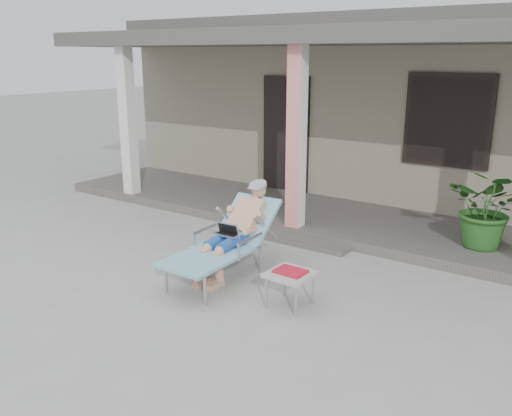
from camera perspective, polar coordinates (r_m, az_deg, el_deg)
The scene contains 8 objects.
ground at distance 6.56m, azimuth -5.70°, elevation -7.84°, with size 60.00×60.00×0.00m, color #9E9E99.
house at distance 11.75m, azimuth 15.37°, elevation 10.67°, with size 10.40×5.40×3.30m.
porch_deck at distance 8.88m, azimuth 6.89°, elevation -0.93°, with size 10.00×2.00×0.15m, color #605B56.
porch_overhang at distance 8.45m, azimuth 7.35°, elevation 16.86°, with size 10.00×2.30×2.85m.
porch_step at distance 7.94m, azimuth 2.96°, elevation -3.18°, with size 2.00×0.30×0.07m, color #605B56.
lounger at distance 6.54m, azimuth -2.79°, elevation -1.20°, with size 0.70×1.79×1.15m.
side_table at distance 5.84m, azimuth 3.63°, elevation -7.14°, with size 0.47×0.47×0.41m.
potted_palm at distance 7.69m, azimuth 23.27°, elevation -0.09°, with size 0.96×0.83×1.07m, color #26591E.
Camera 1 is at (3.94, -4.54, 2.64)m, focal length 38.00 mm.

